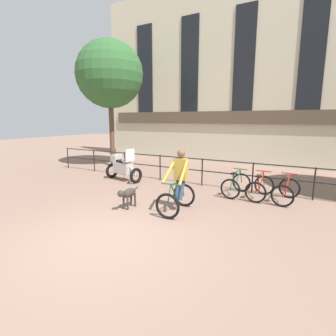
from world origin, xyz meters
The scene contains 10 objects.
ground_plane centered at (0.00, 0.00, 0.00)m, with size 60.00×60.00×0.00m, color #846656.
canal_railing centered at (0.00, 5.20, 0.71)m, with size 15.05×0.05×1.05m.
building_facade centered at (0.00, 10.99, 4.98)m, with size 18.00×0.72×10.00m.
cyclist_with_bike centered at (0.50, 2.26, 0.76)m, with size 0.75×1.21×1.70m.
dog centered at (-0.83, 1.71, 0.43)m, with size 0.22×0.92×0.61m.
parked_motorcycle centered at (-3.18, 4.39, 0.56)m, with size 1.74×0.93×1.35m.
parked_bicycle_near_lamp centered at (1.49, 4.54, 0.36)m, with size 0.76×1.16×0.86m.
parked_bicycle_mid_left centered at (2.26, 4.54, 0.36)m, with size 0.73×1.15×0.86m.
parked_bicycle_mid_right centered at (3.02, 4.54, 0.36)m, with size 0.76×1.17×0.86m.
tree_canalside_left centered at (-5.89, 6.86, 4.77)m, with size 3.44×3.44×6.51m.
Camera 1 is at (3.70, -3.94, 2.52)m, focal length 28.00 mm.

